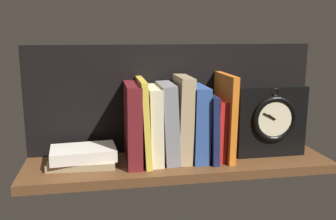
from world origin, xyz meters
TOP-DOWN VIEW (x-y plane):
  - ground_plane at (0.00, 0.00)cm, footprint 85.52×22.11cm
  - back_panel at (0.00, 10.46)cm, footprint 85.52×1.20cm
  - book_maroon_dawkins at (-12.83, 1.42)cm, footprint 3.98×16.87cm
  - book_yellow_seinlanguage at (-9.80, 1.42)cm, footprint 2.64×16.81cm
  - book_cream_twain at (-6.99, 1.42)cm, footprint 3.67×14.59cm
  - book_gray_chess at (-3.03, 1.42)cm, footprint 4.97×13.95cm
  - book_tan_shortstories at (1.12, 1.42)cm, footprint 4.56×13.41cm
  - book_blue_modern at (5.39, 1.42)cm, footprint 4.40×14.38cm
  - book_navy_bierce at (8.66, 1.42)cm, footprint 2.22×16.81cm
  - book_red_requiem at (11.07, 1.42)cm, footprint 3.14×13.00cm
  - book_orange_pandolfini at (13.49, 1.42)cm, footprint 2.13×16.64cm
  - framed_clock at (27.06, 0.51)cm, footprint 20.37×6.93cm
  - book_stack_side at (-26.52, 1.06)cm, footprint 18.61×12.28cm

SIDE VIEW (x-z plane):
  - ground_plane at x=0.00cm, z-range -2.50..0.00cm
  - book_stack_side at x=-26.52cm, z-range 0.00..4.94cm
  - book_red_requiem at x=11.07cm, z-range -0.04..17.15cm
  - book_navy_bierce at x=8.66cm, z-range -0.02..18.82cm
  - framed_clock at x=27.06cm, z-range 0.17..20.54cm
  - book_blue_modern at x=5.39cm, z-range -0.02..21.00cm
  - book_cream_twain at x=-6.99cm, z-range -0.02..21.01cm
  - book_gray_chess at x=-3.03cm, z-range -0.08..21.88cm
  - book_maroon_dawkins at x=-12.83cm, z-range -0.01..21.94cm
  - book_yellow_seinlanguage at x=-9.80cm, z-range -0.02..23.19cm
  - book_tan_shortstories at x=1.12cm, z-range -0.06..23.76cm
  - book_orange_pandolfini at x=13.49cm, z-range -0.01..24.06cm
  - back_panel at x=0.00cm, z-range 0.00..32.05cm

